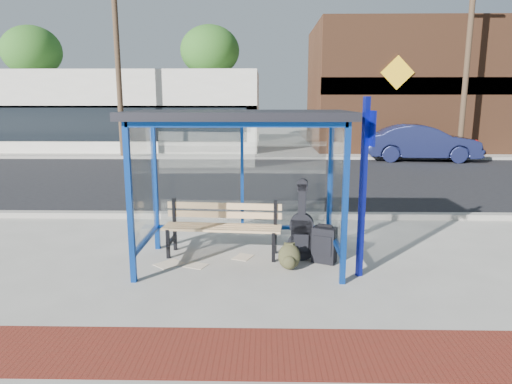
{
  "coord_description": "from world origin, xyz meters",
  "views": [
    {
      "loc": [
        0.39,
        -6.92,
        2.59
      ],
      "look_at": [
        0.25,
        0.2,
        1.14
      ],
      "focal_mm": 32.0,
      "sensor_mm": 36.0,
      "label": 1
    }
  ],
  "objects_px": {
    "bench": "(223,224)",
    "fire_hydrant": "(476,148)",
    "suitcase": "(324,245)",
    "parked_car": "(422,143)",
    "guitar_bag": "(301,232)",
    "backpack": "(289,257)"
  },
  "relations": [
    {
      "from": "backpack",
      "to": "bench",
      "type": "bearing_deg",
      "value": 151.04
    },
    {
      "from": "fire_hydrant",
      "to": "backpack",
      "type": "bearing_deg",
      "value": -122.93
    },
    {
      "from": "suitcase",
      "to": "parked_car",
      "type": "relative_size",
      "value": 0.14
    },
    {
      "from": "backpack",
      "to": "parked_car",
      "type": "relative_size",
      "value": 0.09
    },
    {
      "from": "parked_car",
      "to": "fire_hydrant",
      "type": "bearing_deg",
      "value": -60.91
    },
    {
      "from": "bench",
      "to": "fire_hydrant",
      "type": "relative_size",
      "value": 2.54
    },
    {
      "from": "guitar_bag",
      "to": "backpack",
      "type": "height_order",
      "value": "guitar_bag"
    },
    {
      "from": "bench",
      "to": "parked_car",
      "type": "distance_m",
      "value": 14.3
    },
    {
      "from": "parked_car",
      "to": "fire_hydrant",
      "type": "distance_m",
      "value": 3.21
    },
    {
      "from": "suitcase",
      "to": "bench",
      "type": "bearing_deg",
      "value": -168.14
    },
    {
      "from": "bench",
      "to": "guitar_bag",
      "type": "distance_m",
      "value": 1.33
    },
    {
      "from": "guitar_bag",
      "to": "backpack",
      "type": "bearing_deg",
      "value": -108.74
    },
    {
      "from": "suitcase",
      "to": "fire_hydrant",
      "type": "xyz_separation_m",
      "value": [
        8.64,
        13.93,
        0.13
      ]
    },
    {
      "from": "guitar_bag",
      "to": "parked_car",
      "type": "xyz_separation_m",
      "value": [
        6.1,
        12.47,
        0.3
      ]
    },
    {
      "from": "bench",
      "to": "suitcase",
      "type": "xyz_separation_m",
      "value": [
        1.67,
        -0.37,
        -0.23
      ]
    },
    {
      "from": "bench",
      "to": "parked_car",
      "type": "xyz_separation_m",
      "value": [
        7.4,
        12.23,
        0.24
      ]
    },
    {
      "from": "parked_car",
      "to": "suitcase",
      "type": "bearing_deg",
      "value": 160.04
    },
    {
      "from": "suitcase",
      "to": "guitar_bag",
      "type": "bearing_deg",
      "value": -175.24
    },
    {
      "from": "suitcase",
      "to": "parked_car",
      "type": "distance_m",
      "value": 13.85
    },
    {
      "from": "bench",
      "to": "fire_hydrant",
      "type": "height_order",
      "value": "bench"
    },
    {
      "from": "parked_car",
      "to": "bench",
      "type": "bearing_deg",
      "value": 153.34
    },
    {
      "from": "fire_hydrant",
      "to": "bench",
      "type": "bearing_deg",
      "value": -127.24
    }
  ]
}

